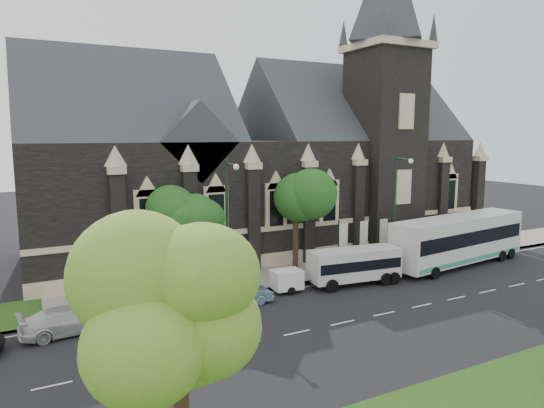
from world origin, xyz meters
TOP-DOWN VIEW (x-y plane):
  - ground at (0.00, 0.00)m, footprint 160.00×160.00m
  - sidewalk at (0.00, 9.50)m, footprint 80.00×5.00m
  - museum at (5.12, 18.78)m, footprint 40.00×17.70m
  - tree_park_near at (-11.77, -8.77)m, footprint 4.42×4.42m
  - tree_walk_right at (3.21, 10.71)m, footprint 4.08×4.08m
  - tree_walk_left at (-5.80, 10.70)m, footprint 3.91×3.91m
  - street_lamp_near at (10.00, 7.09)m, footprint 0.36×1.88m
  - street_lamp_mid at (-4.00, 7.09)m, footprint 0.36×1.88m
  - banner_flag_left at (6.29, 9.00)m, footprint 0.90×0.10m
  - banner_flag_center at (8.29, 9.00)m, footprint 0.90×0.10m
  - banner_flag_right at (10.29, 9.00)m, footprint 0.90×0.10m
  - tour_coach at (15.52, 5.76)m, footprint 13.89×4.54m
  - shuttle_bus at (4.92, 5.47)m, footprint 6.79×2.99m
  - box_trailer at (-0.16, 6.20)m, footprint 2.85×1.68m
  - sedan at (-3.98, 5.40)m, footprint 4.18×1.64m
  - car_far_red at (-8.69, 4.83)m, footprint 4.45×2.14m
  - car_far_white at (-13.82, 5.60)m, footprint 5.17×2.59m

SIDE VIEW (x-z plane):
  - ground at x=0.00m, z-range 0.00..0.00m
  - sidewalk at x=0.00m, z-range 0.00..0.15m
  - sedan at x=-3.98m, z-range 0.00..1.36m
  - car_far_white at x=-13.82m, z-range 0.00..1.44m
  - car_far_red at x=-8.69m, z-range 0.00..1.46m
  - box_trailer at x=-0.16m, z-range 0.10..1.60m
  - shuttle_bus at x=4.92m, z-range 0.21..2.75m
  - tour_coach at x=15.52m, z-range 0.17..4.15m
  - banner_flag_left at x=6.29m, z-range 0.38..4.38m
  - banner_flag_center at x=8.29m, z-range 0.38..4.38m
  - banner_flag_right at x=10.29m, z-range 0.38..4.38m
  - street_lamp_near at x=10.00m, z-range 0.61..9.61m
  - street_lamp_mid at x=-4.00m, z-range 0.61..9.61m
  - tree_walk_left at x=-5.80m, z-range 1.91..9.55m
  - tree_walk_right at x=3.21m, z-range 1.92..9.72m
  - tree_park_near at x=-11.77m, z-range 2.14..10.70m
  - museum at x=5.12m, z-range -6.78..23.12m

